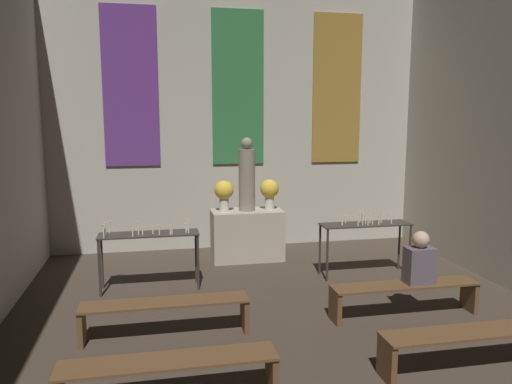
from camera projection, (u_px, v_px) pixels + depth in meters
The scene contains 12 objects.
wall_back at pixel (237, 114), 9.50m from camera, with size 7.25×0.16×5.10m.
altar at pixel (247, 235), 8.88m from camera, with size 1.25×0.64×0.89m.
statue at pixel (247, 177), 8.72m from camera, with size 0.29×0.29×1.29m.
flower_vase_left at pixel (224, 192), 8.68m from camera, with size 0.33×0.33×0.54m.
flower_vase_right at pixel (269, 191), 8.84m from camera, with size 0.33×0.33×0.54m.
candle_rack_left at pixel (149, 241), 7.28m from camera, with size 1.45×0.41×1.05m.
candle_rack_right at pixel (365, 230), 7.95m from camera, with size 1.45×0.41×1.04m.
pew_third_left at pixel (169, 372), 4.40m from camera, with size 1.92×0.36×0.43m.
pew_third_right at pixel (473, 341), 4.99m from camera, with size 1.92×0.36×0.43m.
pew_back_left at pixel (166, 311), 5.77m from camera, with size 1.92×0.36×0.43m.
pew_back_right at pixel (405, 293), 6.36m from camera, with size 1.92×0.36×0.43m.
person_seated at pixel (420, 260), 6.33m from camera, with size 0.36×0.24×0.68m.
Camera 1 is at (-1.57, 0.25, 2.55)m, focal length 35.00 mm.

